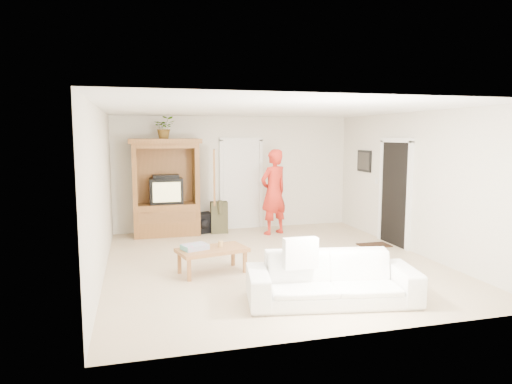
{
  "coord_description": "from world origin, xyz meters",
  "views": [
    {
      "loc": [
        -2.23,
        -7.33,
        2.17
      ],
      "look_at": [
        -0.12,
        0.6,
        1.15
      ],
      "focal_mm": 32.0,
      "sensor_mm": 36.0,
      "label": 1
    }
  ],
  "objects_px": {
    "armoire": "(167,194)",
    "sofa": "(332,278)",
    "man": "(274,192)",
    "coffee_table": "(212,251)"
  },
  "relations": [
    {
      "from": "sofa",
      "to": "coffee_table",
      "type": "height_order",
      "value": "sofa"
    },
    {
      "from": "man",
      "to": "coffee_table",
      "type": "distance_m",
      "value": 3.13
    },
    {
      "from": "armoire",
      "to": "sofa",
      "type": "relative_size",
      "value": 0.96
    },
    {
      "from": "man",
      "to": "coffee_table",
      "type": "bearing_deg",
      "value": 30.64
    },
    {
      "from": "coffee_table",
      "to": "sofa",
      "type": "bearing_deg",
      "value": -65.4
    },
    {
      "from": "armoire",
      "to": "sofa",
      "type": "xyz_separation_m",
      "value": [
        1.78,
        -4.68,
        -0.59
      ]
    },
    {
      "from": "man",
      "to": "coffee_table",
      "type": "height_order",
      "value": "man"
    },
    {
      "from": "man",
      "to": "coffee_table",
      "type": "relative_size",
      "value": 1.59
    },
    {
      "from": "armoire",
      "to": "sofa",
      "type": "height_order",
      "value": "armoire"
    },
    {
      "from": "coffee_table",
      "to": "armoire",
      "type": "bearing_deg",
      "value": 85.74
    }
  ]
}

